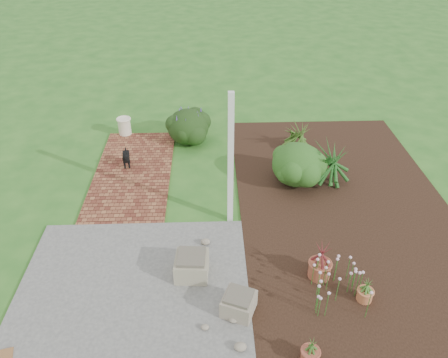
{
  "coord_description": "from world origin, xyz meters",
  "views": [
    {
      "loc": [
        -0.04,
        -6.15,
        5.1
      ],
      "look_at": [
        0.2,
        0.4,
        0.7
      ],
      "focal_mm": 35.0,
      "sensor_mm": 36.0,
      "label": 1
    }
  ],
  "objects_px": {
    "cream_ceramic_urn": "(124,126)",
    "evergreen_shrub": "(297,163)",
    "stone_trough_near": "(239,304)",
    "black_dog": "(126,157)"
  },
  "relations": [
    {
      "from": "black_dog",
      "to": "cream_ceramic_urn",
      "type": "height_order",
      "value": "cream_ceramic_urn"
    },
    {
      "from": "cream_ceramic_urn",
      "to": "evergreen_shrub",
      "type": "height_order",
      "value": "evergreen_shrub"
    },
    {
      "from": "stone_trough_near",
      "to": "evergreen_shrub",
      "type": "xyz_separation_m",
      "value": [
        1.39,
        3.28,
        0.28
      ]
    },
    {
      "from": "stone_trough_near",
      "to": "cream_ceramic_urn",
      "type": "xyz_separation_m",
      "value": [
        -2.44,
        5.5,
        0.06
      ]
    },
    {
      "from": "stone_trough_near",
      "to": "black_dog",
      "type": "relative_size",
      "value": 0.93
    },
    {
      "from": "cream_ceramic_urn",
      "to": "stone_trough_near",
      "type": "bearing_deg",
      "value": -66.05
    },
    {
      "from": "black_dog",
      "to": "evergreen_shrub",
      "type": "relative_size",
      "value": 0.45
    },
    {
      "from": "cream_ceramic_urn",
      "to": "evergreen_shrub",
      "type": "distance_m",
      "value": 4.44
    },
    {
      "from": "stone_trough_near",
      "to": "cream_ceramic_urn",
      "type": "height_order",
      "value": "cream_ceramic_urn"
    },
    {
      "from": "stone_trough_near",
      "to": "evergreen_shrub",
      "type": "relative_size",
      "value": 0.42
    }
  ]
}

